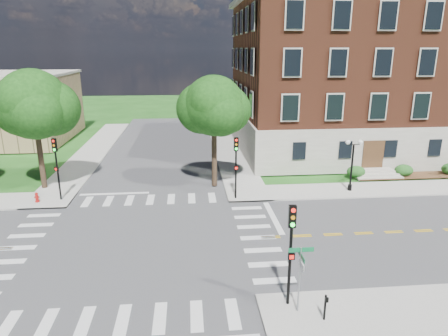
{
  "coord_description": "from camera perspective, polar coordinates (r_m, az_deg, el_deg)",
  "views": [
    {
      "loc": [
        3.02,
        -22.16,
        11.28
      ],
      "look_at": [
        5.51,
        4.63,
        3.2
      ],
      "focal_mm": 32.0,
      "sensor_mm": 36.0,
      "label": 1
    }
  ],
  "objects": [
    {
      "name": "traffic_signal_nw",
      "position": [
        32.4,
        -22.84,
        0.91
      ],
      "size": [
        0.38,
        0.46,
        4.8
      ],
      "color": "black",
      "rests_on": "ground"
    },
    {
      "name": "fire_hydrant",
      "position": [
        33.37,
        -25.17,
        -3.85
      ],
      "size": [
        0.35,
        0.35,
        0.75
      ],
      "color": "#950E0B",
      "rests_on": "ground"
    },
    {
      "name": "traffic_signal_se",
      "position": [
        17.85,
        9.54,
        -10.5
      ],
      "size": [
        0.34,
        0.38,
        4.8
      ],
      "color": "black",
      "rests_on": "ground"
    },
    {
      "name": "twin_lamp_west",
      "position": [
        33.64,
        17.84,
        0.8
      ],
      "size": [
        1.36,
        0.36,
        4.23
      ],
      "color": "black",
      "rests_on": "ground"
    },
    {
      "name": "sidewalk_ne",
      "position": [
        41.08,
        12.42,
        0.46
      ],
      "size": [
        34.0,
        34.0,
        0.12
      ],
      "color": "#9E9B93",
      "rests_on": "ground"
    },
    {
      "name": "main_building",
      "position": [
        48.97,
        20.56,
        12.24
      ],
      "size": [
        30.6,
        22.4,
        16.5
      ],
      "color": "#9D968A",
      "rests_on": "ground"
    },
    {
      "name": "push_button_post",
      "position": [
        18.41,
        14.27,
        -18.58
      ],
      "size": [
        0.14,
        0.21,
        1.2
      ],
      "color": "black",
      "rests_on": "ground"
    },
    {
      "name": "tree_c",
      "position": [
        35.19,
        -25.57,
        8.18
      ],
      "size": [
        5.56,
        5.56,
        9.72
      ],
      "color": "black",
      "rests_on": "ground"
    },
    {
      "name": "ground",
      "position": [
        25.05,
        -11.84,
        -10.44
      ],
      "size": [
        160.0,
        160.0,
        0.0
      ],
      "primitive_type": "plane",
      "color": "#1B4D15",
      "rests_on": "ground"
    },
    {
      "name": "street_sign_pole",
      "position": [
        17.89,
        10.85,
        -13.7
      ],
      "size": [
        1.1,
        1.1,
        3.1
      ],
      "color": "gray",
      "rests_on": "ground"
    },
    {
      "name": "traffic_signal_ne",
      "position": [
        30.15,
        1.72,
        1.14
      ],
      "size": [
        0.35,
        0.39,
        4.8
      ],
      "color": "black",
      "rests_on": "ground"
    },
    {
      "name": "crosswalk_east",
      "position": [
        25.21,
        4.88,
        -9.92
      ],
      "size": [
        2.2,
        10.2,
        0.02
      ],
      "primitive_type": null,
      "color": "silver",
      "rests_on": "ground"
    },
    {
      "name": "road_ns",
      "position": [
        25.04,
        -11.84,
        -10.42
      ],
      "size": [
        12.0,
        90.0,
        0.01
      ],
      "primitive_type": "cube",
      "color": "#3D3D3F",
      "rests_on": "ground"
    },
    {
      "name": "road_ew",
      "position": [
        25.04,
        -11.84,
        -10.42
      ],
      "size": [
        90.0,
        12.0,
        0.01
      ],
      "primitive_type": "cube",
      "color": "#3D3D3F",
      "rests_on": "ground"
    },
    {
      "name": "tree_d",
      "position": [
        32.35,
        -1.45,
        8.83
      ],
      "size": [
        4.88,
        4.88,
        9.2
      ],
      "color": "black",
      "rests_on": "ground"
    },
    {
      "name": "stop_bar_east",
      "position": [
        28.17,
        7.05,
        -7.02
      ],
      "size": [
        0.4,
        5.5,
        0.0
      ],
      "primitive_type": "cube",
      "color": "silver",
      "rests_on": "ground"
    }
  ]
}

